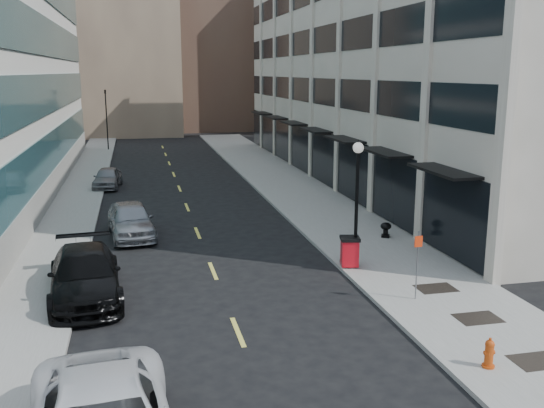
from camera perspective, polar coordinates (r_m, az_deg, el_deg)
name	(u,v)px	position (r m, az deg, el deg)	size (l,w,h in m)	color
ground	(250,362)	(17.32, -2.10, -14.60)	(160.00, 160.00, 0.00)	black
sidewalk_right	(309,200)	(37.48, 3.49, 0.36)	(5.00, 80.00, 0.15)	gray
sidewalk_left	(72,211)	(36.22, -18.30, -0.67)	(3.00, 80.00, 0.15)	gray
building_right	(408,56)	(46.59, 12.68, 13.47)	(15.30, 46.50, 18.25)	beige
skyline_tan_near	(120,23)	(83.42, -14.12, 16.23)	(14.00, 18.00, 28.00)	#9A8264
skyline_brown	(209,4)	(88.33, -5.96, 18.24)	(12.00, 16.00, 34.00)	brown
skyline_tan_far	(50,49)	(93.91, -20.18, 13.54)	(12.00, 14.00, 22.00)	#9A8264
skyline_stone	(290,55)	(83.84, 1.66, 13.82)	(10.00, 14.00, 20.00)	beige
grate_near	(538,361)	(18.48, 23.75, -13.37)	(1.40, 1.00, 0.01)	black
grate_mid	(478,318)	(20.73, 18.81, -10.13)	(1.40, 1.00, 0.01)	black
grate_far	(436,288)	(22.98, 15.17, -7.66)	(1.40, 1.00, 0.01)	black
road_centerline	(192,219)	(33.25, -7.55, -1.40)	(0.15, 68.20, 0.01)	#D8CC4C
traffic_signal	(105,94)	(63.28, -15.43, 9.99)	(0.66, 0.66, 6.98)	black
car_black_pickup	(85,275)	(22.39, -17.20, -6.41)	(2.41, 5.92, 1.72)	black
car_silver_sedan	(131,220)	(30.02, -13.15, -1.46)	(2.01, 5.01, 1.71)	gray
car_grey_sedan	(107,178)	(43.17, -15.23, 2.40)	(1.68, 4.17, 1.42)	gray
fire_hydrant	(489,353)	(17.50, 19.77, -13.07)	(0.34, 0.34, 0.83)	#D2460E
trash_bin	(350,251)	(24.61, 7.32, -4.37)	(0.89, 0.92, 1.23)	red
lamppost	(357,193)	(24.04, 7.99, 1.02)	(0.43, 0.43, 5.15)	black
sign_post	(418,256)	(21.28, 13.55, -4.77)	(0.28, 0.06, 2.42)	slate
urn_planter	(386,228)	(29.24, 10.66, -2.26)	(0.51, 0.51, 0.71)	black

